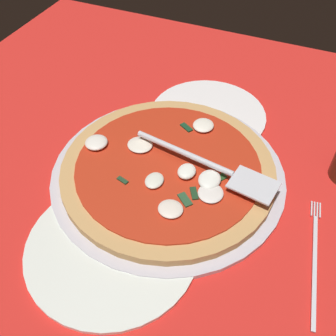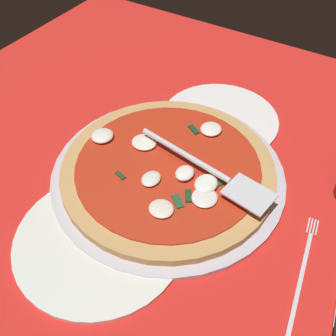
{
  "view_description": "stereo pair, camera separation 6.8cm",
  "coord_description": "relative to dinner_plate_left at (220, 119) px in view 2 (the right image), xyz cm",
  "views": [
    {
      "loc": [
        41.27,
        20.37,
        51.82
      ],
      "look_at": [
        -1.99,
        1.85,
        2.28
      ],
      "focal_mm": 42.47,
      "sensor_mm": 36.0,
      "label": 1
    },
    {
      "loc": [
        38.14,
        26.43,
        51.82
      ],
      "look_at": [
        -1.99,
        1.85,
        2.28
      ],
      "focal_mm": 42.47,
      "sensor_mm": 36.0,
      "label": 2
    }
  ],
  "objects": [
    {
      "name": "ground_plane",
      "position": [
        20.37,
        -2.85,
        -1.0
      ],
      "size": [
        111.82,
        111.82,
        0.8
      ],
      "primitive_type": "cube",
      "color": "red"
    },
    {
      "name": "dinner_plate_right",
      "position": [
        35.17,
        -3.05,
        0.0
      ],
      "size": [
        25.99,
        25.99,
        1.0
      ],
      "primitive_type": "cylinder",
      "color": "white",
      "rests_on": "ground_plane"
    },
    {
      "name": "pizza",
      "position": [
        18.39,
        -0.97,
        1.6
      ],
      "size": [
        36.86,
        36.86,
        3.1
      ],
      "color": "tan",
      "rests_on": "pizza_pan"
    },
    {
      "name": "pizza_server",
      "position": [
        17.11,
        5.99,
        4.15
      ],
      "size": [
        7.31,
        25.97,
        1.0
      ],
      "rotation": [
        0.0,
        0.0,
        1.41
      ],
      "color": "silver",
      "rests_on": "pizza"
    },
    {
      "name": "dinner_plate_left",
      "position": [
        0.0,
        0.0,
        0.0
      ],
      "size": [
        23.32,
        23.32,
        1.0
      ],
      "primitive_type": "cylinder",
      "color": "white",
      "rests_on": "ground_plane"
    },
    {
      "name": "checker_pattern",
      "position": [
        20.37,
        -2.85,
        -0.55
      ],
      "size": [
        111.82,
        111.82,
        0.1
      ],
      "color": "white",
      "rests_on": "ground_plane"
    },
    {
      "name": "pizza_pan",
      "position": [
        18.38,
        -1.0,
        0.09
      ],
      "size": [
        40.48,
        40.48,
        1.18
      ],
      "primitive_type": "cylinder",
      "color": "silver",
      "rests_on": "ground_plane"
    },
    {
      "name": "place_setting_far",
      "position": [
        26.72,
        28.53,
        -0.14
      ],
      "size": [
        21.97,
        15.18,
        1.4
      ],
      "rotation": [
        0.0,
        0.0,
        3.28
      ],
      "color": "white",
      "rests_on": "ground_plane"
    }
  ]
}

